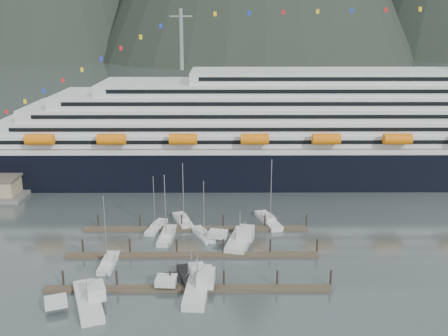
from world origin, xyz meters
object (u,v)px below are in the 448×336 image
(cruise_ship, at_px, (326,136))
(sailboat_c, at_px, (203,235))
(sailboat_g, at_px, (268,221))
(trawler_c, at_px, (197,285))
(sailboat_e, at_px, (156,227))
(trawler_e, at_px, (239,240))
(sailboat_f, at_px, (183,221))
(sailboat_a, at_px, (109,263))
(sailboat_b, at_px, (167,236))
(trawler_b, at_px, (191,278))
(trawler_a, at_px, (87,300))

(cruise_ship, height_order, sailboat_c, cruise_ship)
(sailboat_g, xyz_separation_m, trawler_c, (-14.56, -30.06, 0.47))
(trawler_c, bearing_deg, sailboat_g, -21.78)
(sailboat_c, bearing_deg, sailboat_e, 43.92)
(trawler_c, relative_size, trawler_e, 1.13)
(sailboat_e, distance_m, sailboat_f, 6.45)
(sailboat_a, xyz_separation_m, trawler_c, (16.60, -9.29, 0.48))
(sailboat_b, relative_size, trawler_b, 1.35)
(sailboat_c, height_order, trawler_c, sailboat_c)
(sailboat_b, xyz_separation_m, sailboat_f, (2.69, 8.22, 0.01))
(sailboat_e, relative_size, trawler_b, 1.18)
(sailboat_a, distance_m, sailboat_c, 21.30)
(sailboat_b, bearing_deg, sailboat_c, -81.57)
(sailboat_f, xyz_separation_m, trawler_c, (4.46, -30.06, 0.47))
(trawler_b, bearing_deg, sailboat_b, 1.82)
(cruise_ship, bearing_deg, trawler_a, -125.97)
(cruise_ship, height_order, sailboat_b, cruise_ship)
(sailboat_e, height_order, trawler_e, sailboat_e)
(sailboat_e, relative_size, trawler_e, 1.00)
(sailboat_e, height_order, trawler_a, sailboat_e)
(trawler_a, height_order, trawler_e, trawler_e)
(cruise_ship, distance_m, trawler_a, 86.86)
(trawler_a, distance_m, trawler_e, 34.02)
(sailboat_b, xyz_separation_m, sailboat_g, (21.70, 8.22, 0.01))
(trawler_c, bearing_deg, sailboat_b, 22.17)
(sailboat_a, distance_m, sailboat_b, 15.71)
(trawler_b, bearing_deg, trawler_c, -170.68)
(sailboat_b, height_order, sailboat_e, sailboat_b)
(trawler_a, xyz_separation_m, trawler_b, (15.92, 7.20, -0.04))
(sailboat_g, relative_size, trawler_a, 1.17)
(sailboat_c, distance_m, trawler_c, 22.40)
(cruise_ship, bearing_deg, sailboat_b, -133.30)
(trawler_c, height_order, trawler_e, trawler_e)
(cruise_ship, height_order, sailboat_f, cruise_ship)
(sailboat_c, bearing_deg, trawler_c, 156.04)
(trawler_a, distance_m, trawler_b, 17.47)
(sailboat_g, bearing_deg, trawler_a, 122.22)
(trawler_b, height_order, trawler_e, trawler_e)
(sailboat_g, bearing_deg, trawler_b, 134.83)
(sailboat_a, relative_size, sailboat_f, 0.98)
(sailboat_a, xyz_separation_m, trawler_e, (24.26, 9.37, 0.53))
(sailboat_f, xyz_separation_m, trawler_a, (-12.61, -34.76, 0.46))
(cruise_ship, xyz_separation_m, trawler_a, (-50.60, -69.71, -11.15))
(trawler_a, bearing_deg, trawler_c, -94.80)
(sailboat_c, bearing_deg, trawler_b, 152.67)
(sailboat_e, bearing_deg, sailboat_a, 172.68)
(sailboat_b, relative_size, trawler_a, 1.09)
(cruise_ship, distance_m, trawler_b, 72.36)
(sailboat_b, bearing_deg, sailboat_a, 147.17)
(trawler_a, bearing_deg, sailboat_e, -33.10)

